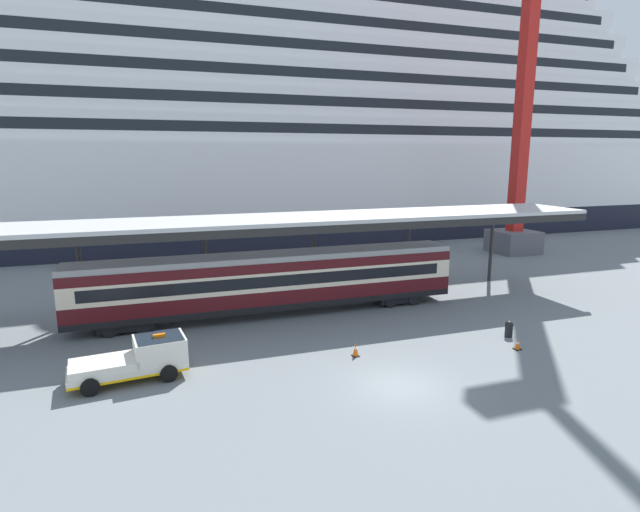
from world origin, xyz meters
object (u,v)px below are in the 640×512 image
(cruise_ship, at_px, (270,123))
(traffic_cone_near, at_px, (518,344))
(quay_bollard, at_px, (509,328))
(dockside_crane, at_px, (529,70))
(train_carriage, at_px, (272,281))
(service_truck, at_px, (140,358))
(traffic_cone_mid, at_px, (356,349))

(cruise_ship, relative_size, traffic_cone_near, 201.90)
(cruise_ship, distance_m, quay_bollard, 45.27)
(cruise_ship, relative_size, dockside_crane, 2.12)
(train_carriage, xyz_separation_m, traffic_cone_near, (11.10, -10.26, -2.01))
(train_carriage, relative_size, traffic_cone_near, 39.86)
(cruise_ship, bearing_deg, service_truck, -111.42)
(service_truck, distance_m, dockside_crane, 47.03)
(service_truck, xyz_separation_m, traffic_cone_mid, (10.60, -0.90, -0.60))
(quay_bollard, bearing_deg, service_truck, 176.82)
(traffic_cone_mid, bearing_deg, service_truck, 175.16)
(traffic_cone_near, relative_size, traffic_cone_mid, 0.79)
(cruise_ship, distance_m, traffic_cone_near, 46.95)
(cruise_ship, xyz_separation_m, traffic_cone_mid, (-5.78, -42.67, -14.14))
(dockside_crane, relative_size, quay_bollard, 62.14)
(traffic_cone_near, bearing_deg, dockside_crane, 50.37)
(service_truck, distance_m, traffic_cone_mid, 10.66)
(dockside_crane, bearing_deg, traffic_cone_mid, -142.73)
(traffic_cone_near, xyz_separation_m, dockside_crane, (19.19, 23.18, 18.60))
(train_carriage, relative_size, dockside_crane, 0.42)
(train_carriage, distance_m, quay_bollard, 14.78)
(service_truck, bearing_deg, dockside_crane, 27.82)
(train_carriage, height_order, dockside_crane, dockside_crane)
(cruise_ship, distance_m, train_carriage, 37.42)
(dockside_crane, bearing_deg, cruise_ship, 135.78)
(train_carriage, bearing_deg, traffic_cone_mid, -73.51)
(service_truck, height_order, quay_bollard, service_truck)
(service_truck, distance_m, quay_bollard, 20.15)
(dockside_crane, height_order, quay_bollard, dockside_crane)
(traffic_cone_near, distance_m, dockside_crane, 35.38)
(traffic_cone_near, bearing_deg, cruise_ship, 93.69)
(traffic_cone_mid, bearing_deg, dockside_crane, 37.27)
(traffic_cone_near, xyz_separation_m, traffic_cone_mid, (-8.66, 1.99, 0.08))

